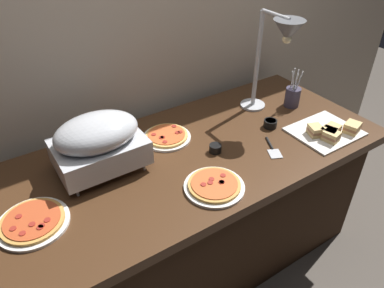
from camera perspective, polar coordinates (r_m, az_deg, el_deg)
ground_plane at (r=2.27m, az=0.21°, el=-16.83°), size 8.00×8.00×0.00m
back_wall at (r=1.93m, az=-8.31°, el=16.98°), size 4.40×0.04×2.40m
buffet_table at (r=1.98m, az=0.23°, el=-9.98°), size 1.90×0.84×0.76m
chafing_dish at (r=1.60m, az=-14.40°, el=0.39°), size 0.38×0.27×0.27m
heat_lamp at (r=1.87m, az=13.69°, el=15.34°), size 0.15×0.33×0.54m
pizza_plate_front at (r=1.83m, az=-3.96°, el=1.19°), size 0.24×0.24×0.03m
pizza_plate_center at (r=1.51m, az=-23.57°, el=-11.06°), size 0.27×0.27×0.03m
pizza_plate_raised_stand at (r=1.54m, az=3.49°, el=-6.50°), size 0.26×0.26×0.03m
sandwich_platter at (r=1.97m, az=20.58°, el=1.86°), size 0.33×0.28×0.06m
sauce_cup_near at (r=1.95m, az=12.10°, el=3.17°), size 0.07×0.07×0.04m
sauce_cup_far at (r=1.73m, az=3.66°, el=-0.64°), size 0.06×0.06×0.04m
utensil_holder at (r=2.16m, az=15.39°, el=7.17°), size 0.08×0.08×0.23m
serving_spatula at (r=1.80m, az=12.40°, el=-0.72°), size 0.10×0.17×0.01m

